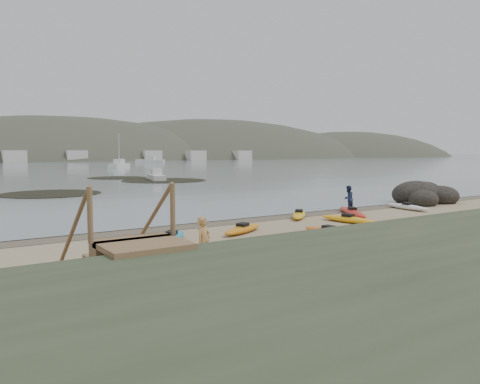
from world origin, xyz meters
TOP-DOWN VIEW (x-y plane):
  - ground at (0.00, 0.00)m, footprint 600.00×600.00m
  - wet_sand at (0.00, -0.30)m, footprint 60.00×60.00m
  - stairs at (-11.00, -11.62)m, footprint 1.50×2.70m
  - kayaks at (0.54, -4.29)m, footprint 23.04×10.03m
  - person_west at (-7.00, -8.38)m, footprint 0.72×0.62m
  - person_east at (7.59, -0.80)m, footprint 0.91×0.80m
  - rock_cluster at (15.72, -0.54)m, footprint 5.46×4.05m
  - kelp_mats at (5.16, 31.95)m, footprint 25.54×28.73m
  - moored_boats at (5.32, 90.16)m, footprint 89.02×89.43m
  - far_hills at (39.38, 193.97)m, footprint 550.00×135.00m
  - far_town at (6.00, 145.00)m, footprint 199.00×5.00m

SIDE VIEW (x-z plane):
  - far_hills at x=39.38m, z-range -55.93..24.07m
  - ground at x=0.00m, z-range 0.00..0.00m
  - wet_sand at x=0.00m, z-range 0.00..0.00m
  - kelp_mats at x=5.16m, z-range 0.01..0.05m
  - kayaks at x=0.54m, z-range 0.00..0.34m
  - rock_cluster at x=15.72m, z-range -0.71..1.23m
  - moored_boats at x=5.32m, z-range -0.06..1.18m
  - person_east at x=7.59m, z-range 0.00..1.59m
  - person_west at x=-7.00m, z-range 0.00..1.67m
  - stairs at x=-11.00m, z-range 0.00..2.10m
  - far_town at x=6.00m, z-range 0.00..4.00m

